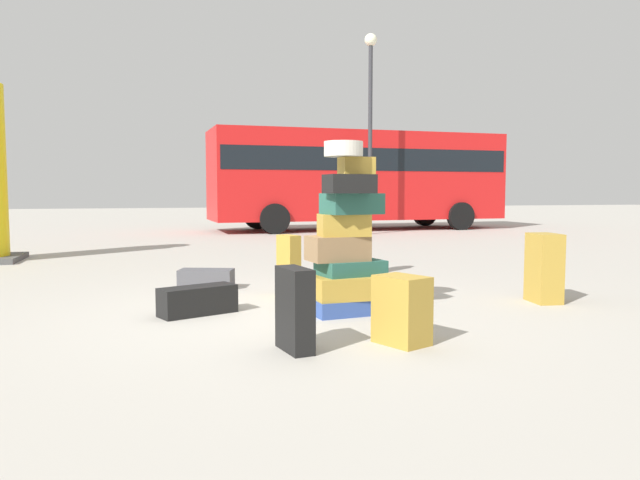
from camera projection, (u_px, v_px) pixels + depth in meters
ground_plane at (300, 312)px, 6.41m from camera, size 80.00×80.00×0.00m
suitcase_tower at (346, 245)px, 6.30m from camera, size 0.84×0.72×1.78m
suitcase_tan_behind_tower at (544, 268)px, 6.94m from camera, size 0.33×0.45×0.79m
suitcase_tan_foreground_near at (402, 310)px, 5.05m from camera, size 0.45×0.51×0.57m
suitcase_black_right_side at (295, 309)px, 4.83m from camera, size 0.25×0.45×0.67m
suitcase_black_foreground_far at (198, 300)px, 6.27m from camera, size 0.84×0.58×0.29m
suitcase_tan_left_side at (289, 265)px, 7.39m from camera, size 0.26×0.35×0.74m
suitcase_black_white_trunk at (391, 287)px, 7.21m from camera, size 0.66×0.56×0.27m
suitcase_charcoal_upright_blue at (206, 279)px, 7.95m from camera, size 0.76×0.53×0.25m
person_bearded_onlooker at (347, 215)px, 8.88m from camera, size 0.30×0.34×1.55m
parked_bus at (358, 174)px, 19.91m from camera, size 9.70×3.15×3.15m
lamp_post at (370, 103)px, 17.55m from camera, size 0.36×0.36×5.78m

